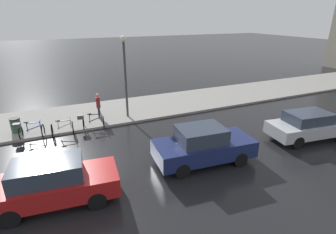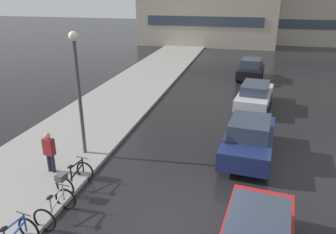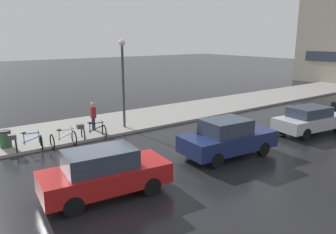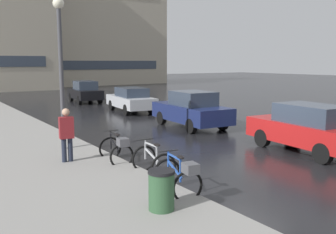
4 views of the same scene
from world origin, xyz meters
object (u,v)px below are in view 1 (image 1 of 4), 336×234
object	(u,v)px
bicycle_second	(63,129)
pedestrian	(98,105)
bicycle_nearest	(29,130)
car_silver	(309,125)
streetlamp	(125,68)
bicycle_third	(91,121)
car_red	(53,183)
car_navy	(203,145)
trash_bin	(16,126)

from	to	relation	value
bicycle_second	pedestrian	bearing A→B (deg)	124.85
bicycle_nearest	car_silver	size ratio (longest dim) A/B	0.32
bicycle_second	streetlamp	xyz separation A→B (m)	(-1.10, 3.94, 2.81)
car_silver	bicycle_third	bearing A→B (deg)	-120.29
bicycle_second	car_red	bearing A→B (deg)	-5.96
streetlamp	car_silver	bearing A→B (deg)	49.16
bicycle_nearest	bicycle_third	bearing A→B (deg)	89.58
bicycle_second	pedestrian	distance (m)	2.80
car_navy	car_silver	xyz separation A→B (m)	(0.21, 6.31, -0.06)
car_silver	bicycle_nearest	bearing A→B (deg)	-114.11
car_silver	trash_bin	xyz separation A→B (m)	(-6.93, -14.10, -0.29)
bicycle_second	car_navy	world-z (taller)	car_navy
streetlamp	bicycle_nearest	bearing A→B (deg)	-82.14
bicycle_second	streetlamp	bearing A→B (deg)	105.55
trash_bin	car_silver	bearing A→B (deg)	63.84
bicycle_nearest	trash_bin	world-z (taller)	bicycle_nearest
bicycle_third	car_navy	size ratio (longest dim) A/B	0.33
car_silver	car_navy	bearing A→B (deg)	-91.95
car_navy	streetlamp	distance (m)	7.16
car_red	trash_bin	size ratio (longest dim) A/B	4.62
car_red	pedestrian	distance (m)	7.84
bicycle_third	car_silver	world-z (taller)	car_silver
trash_bin	car_navy	bearing A→B (deg)	49.27
car_red	streetlamp	xyz separation A→B (m)	(-6.84, 4.54, 2.39)
streetlamp	trash_bin	distance (m)	6.83
car_silver	car_red	bearing A→B (deg)	-89.77
bicycle_nearest	bicycle_third	world-z (taller)	bicycle_nearest
bicycle_nearest	car_red	world-z (taller)	car_red
bicycle_third	streetlamp	world-z (taller)	streetlamp
bicycle_third	car_red	xyz separation A→B (m)	(6.04, -2.13, 0.33)
bicycle_third	trash_bin	size ratio (longest dim) A/B	1.57
bicycle_nearest	bicycle_second	world-z (taller)	bicycle_nearest
car_navy	pedestrian	xyz separation A→B (m)	(-7.04, -3.24, 0.13)
car_red	pedestrian	bearing A→B (deg)	158.71
bicycle_second	bicycle_third	distance (m)	1.57
car_silver	trash_bin	world-z (taller)	car_silver
bicycle_third	car_navy	distance (m)	7.01
car_navy	pedestrian	distance (m)	7.75
bicycle_nearest	car_red	xyz separation A→B (m)	(6.07, 1.05, 0.33)
pedestrian	streetlamp	distance (m)	2.86
car_navy	car_silver	world-z (taller)	car_navy
bicycle_nearest	pedestrian	xyz separation A→B (m)	(-1.24, 3.90, 0.47)
bicycle_third	bicycle_second	bearing A→B (deg)	-78.88
bicycle_nearest	trash_bin	distance (m)	1.12
car_silver	trash_bin	distance (m)	15.71
car_navy	bicycle_third	bearing A→B (deg)	-145.61
car_red	trash_bin	world-z (taller)	car_red
car_red	streetlamp	bearing A→B (deg)	146.42
bicycle_third	car_red	world-z (taller)	car_red
car_silver	pedestrian	world-z (taller)	pedestrian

